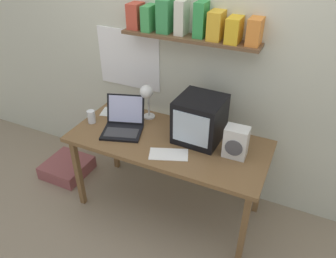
% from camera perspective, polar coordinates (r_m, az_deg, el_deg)
% --- Properties ---
extents(ground_plane, '(12.00, 12.00, 0.00)m').
position_cam_1_polar(ground_plane, '(3.07, 0.00, -13.22)').
color(ground_plane, gray).
extents(back_wall, '(5.60, 0.24, 2.60)m').
position_cam_1_polar(back_wall, '(2.73, 4.37, 13.37)').
color(back_wall, beige).
rests_on(back_wall, ground_plane).
extents(corner_desk, '(1.58, 0.70, 0.74)m').
position_cam_1_polar(corner_desk, '(2.63, 0.00, -3.01)').
color(corner_desk, brown).
rests_on(corner_desk, ground_plane).
extents(crt_monitor, '(0.36, 0.37, 0.35)m').
position_cam_1_polar(crt_monitor, '(2.53, 5.57, 1.72)').
color(crt_monitor, black).
rests_on(crt_monitor, corner_desk).
extents(laptop, '(0.40, 0.41, 0.25)m').
position_cam_1_polar(laptop, '(2.72, -7.74, 1.21)').
color(laptop, black).
rests_on(laptop, corner_desk).
extents(desk_lamp, '(0.13, 0.17, 0.34)m').
position_cam_1_polar(desk_lamp, '(2.72, -3.70, 6.00)').
color(desk_lamp, silver).
rests_on(desk_lamp, corner_desk).
extents(juice_glass, '(0.07, 0.07, 0.11)m').
position_cam_1_polar(juice_glass, '(2.86, -13.19, 2.01)').
color(juice_glass, white).
rests_on(juice_glass, corner_desk).
extents(space_heater, '(0.17, 0.13, 0.24)m').
position_cam_1_polar(space_heater, '(2.41, 11.74, -2.26)').
color(space_heater, silver).
rests_on(space_heater, corner_desk).
extents(loose_paper_near_monitor, '(0.32, 0.24, 0.00)m').
position_cam_1_polar(loose_paper_near_monitor, '(2.43, 0.11, -4.43)').
color(loose_paper_near_monitor, white).
rests_on(loose_paper_near_monitor, corner_desk).
extents(printed_handout, '(0.23, 0.21, 0.00)m').
position_cam_1_polar(printed_handout, '(3.00, -9.65, 2.94)').
color(printed_handout, white).
rests_on(printed_handout, corner_desk).
extents(floor_cushion, '(0.42, 0.42, 0.13)m').
position_cam_1_polar(floor_cushion, '(3.52, -17.14, -6.40)').
color(floor_cushion, '#944E4E').
rests_on(floor_cushion, ground_plane).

